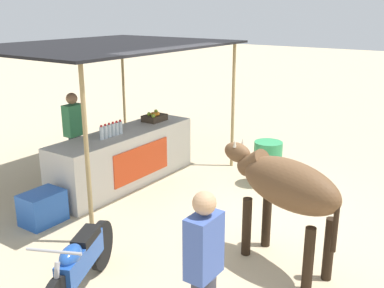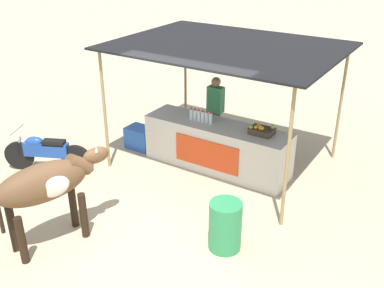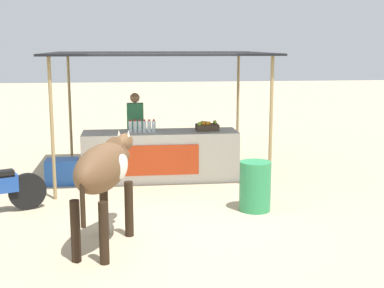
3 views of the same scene
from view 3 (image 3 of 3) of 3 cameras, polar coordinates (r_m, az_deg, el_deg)
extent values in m
plane|color=tan|center=(8.48, -2.43, -7.47)|extent=(60.00, 60.00, 0.00)
cube|color=beige|center=(10.48, -3.38, -1.26)|extent=(3.00, 0.80, 0.96)
cube|color=red|center=(10.08, -3.24, -1.73)|extent=(1.40, 0.02, 0.58)
cube|color=black|center=(10.56, -3.60, 9.62)|extent=(4.20, 3.20, 0.04)
cylinder|color=#997F51|center=(9.30, -14.70, 1.57)|extent=(0.06, 0.06, 2.45)
cylinder|color=#997F51|center=(9.54, 8.41, 2.03)|extent=(0.06, 0.06, 2.45)
cylinder|color=#997F51|center=(12.13, -12.89, 3.69)|extent=(0.06, 0.06, 2.45)
cylinder|color=#997F51|center=(12.32, 4.92, 4.01)|extent=(0.06, 0.06, 2.45)
cylinder|color=silver|center=(10.31, -6.59, 1.82)|extent=(0.07, 0.07, 0.22)
cylinder|color=red|center=(10.29, -6.60, 2.51)|extent=(0.04, 0.04, 0.03)
cylinder|color=silver|center=(10.31, -6.09, 1.83)|extent=(0.07, 0.07, 0.22)
cylinder|color=red|center=(10.29, -6.10, 2.52)|extent=(0.04, 0.04, 0.03)
cylinder|color=silver|center=(10.31, -5.59, 1.85)|extent=(0.07, 0.07, 0.22)
cylinder|color=red|center=(10.29, -5.60, 2.53)|extent=(0.04, 0.04, 0.03)
cylinder|color=silver|center=(10.31, -5.09, 1.86)|extent=(0.07, 0.07, 0.22)
cylinder|color=red|center=(10.30, -5.10, 2.54)|extent=(0.04, 0.04, 0.03)
cylinder|color=silver|center=(10.32, -4.59, 1.87)|extent=(0.07, 0.07, 0.22)
cylinder|color=red|center=(10.30, -4.60, 2.55)|extent=(0.04, 0.04, 0.03)
cylinder|color=silver|center=(10.32, -4.09, 1.88)|extent=(0.07, 0.07, 0.22)
cylinder|color=red|center=(10.30, -4.10, 2.56)|extent=(0.04, 0.04, 0.03)
cube|color=#3F3326|center=(10.53, 1.63, 1.80)|extent=(0.44, 0.32, 0.12)
sphere|color=#8CB22D|center=(10.56, 1.08, 2.30)|extent=(0.08, 0.08, 0.08)
sphere|color=orange|center=(10.43, 1.22, 2.19)|extent=(0.08, 0.08, 0.08)
sphere|color=#8CB22D|center=(10.64, 2.45, 2.35)|extent=(0.08, 0.08, 0.08)
sphere|color=#8CB22D|center=(10.38, 0.78, 2.16)|extent=(0.08, 0.08, 0.08)
sphere|color=orange|center=(10.51, 1.35, 2.26)|extent=(0.08, 0.08, 0.08)
sphere|color=orange|center=(10.46, 1.85, 2.22)|extent=(0.08, 0.08, 0.08)
sphere|color=orange|center=(10.48, 1.53, 2.24)|extent=(0.08, 0.08, 0.08)
sphere|color=orange|center=(10.45, 1.66, 2.21)|extent=(0.08, 0.08, 0.08)
cylinder|color=#383842|center=(11.21, -6.01, -0.73)|extent=(0.22, 0.22, 0.88)
cube|color=#337F4C|center=(11.09, -6.08, 2.92)|extent=(0.34, 0.20, 0.56)
sphere|color=#8C6647|center=(11.04, -6.12, 4.92)|extent=(0.20, 0.20, 0.20)
cube|color=blue|center=(10.50, -13.69, -2.87)|extent=(0.60, 0.44, 0.48)
cylinder|color=#2D8C51|center=(8.61, 6.75, -4.49)|extent=(0.50, 0.50, 0.80)
ellipsoid|color=brown|center=(6.91, -9.55, -2.50)|extent=(0.93, 1.49, 0.60)
cylinder|color=black|center=(7.60, -9.37, -6.69)|extent=(0.12, 0.12, 0.78)
cylinder|color=black|center=(7.48, -6.74, -6.90)|extent=(0.12, 0.12, 0.78)
cylinder|color=black|center=(6.74, -12.32, -9.07)|extent=(0.12, 0.12, 0.78)
cylinder|color=black|center=(6.60, -9.38, -9.36)|extent=(0.12, 0.12, 0.78)
cylinder|color=brown|center=(7.44, -7.96, -0.70)|extent=(0.37, 0.50, 0.41)
ellipsoid|color=brown|center=(7.70, -7.24, 0.16)|extent=(0.35, 0.49, 0.26)
cone|color=beige|center=(7.68, -7.80, 1.18)|extent=(0.05, 0.05, 0.10)
cone|color=beige|center=(7.64, -6.81, 1.15)|extent=(0.05, 0.05, 0.10)
cylinder|color=black|center=(6.38, -11.59, -6.17)|extent=(0.06, 0.06, 0.60)
ellipsoid|color=silver|center=(6.93, -7.54, -2.41)|extent=(0.23, 0.45, 0.32)
cylinder|color=black|center=(9.02, -17.14, -4.86)|extent=(0.58, 0.33, 0.60)
camera|label=1|loc=(7.02, -53.52, 9.94)|focal=42.00mm
camera|label=2|loc=(5.81, 51.90, 25.05)|focal=42.00mm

